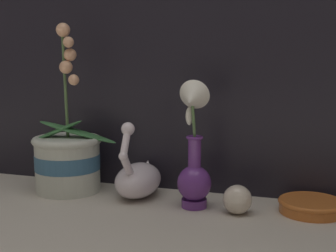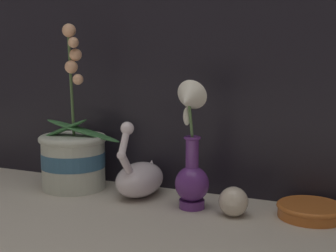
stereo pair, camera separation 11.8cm
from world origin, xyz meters
name	(u,v)px [view 2 (the right image)]	position (x,y,z in m)	size (l,w,h in m)	color
ground_plane	(161,214)	(0.00, 0.00, 0.00)	(2.80, 2.80, 0.00)	#BCB2A3
orchid_potted_plant	(73,155)	(-0.32, 0.10, 0.09)	(0.25, 0.19, 0.46)	beige
swan_figurine	(140,177)	(-0.11, 0.11, 0.05)	(0.11, 0.21, 0.21)	white
blue_vase	(191,160)	(0.05, 0.06, 0.12)	(0.08, 0.11, 0.31)	#602D7F
glass_sphere	(233,202)	(0.16, 0.05, 0.03)	(0.07, 0.07, 0.07)	beige
amber_dish	(311,210)	(0.33, 0.12, 0.02)	(0.16, 0.16, 0.03)	#C66628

